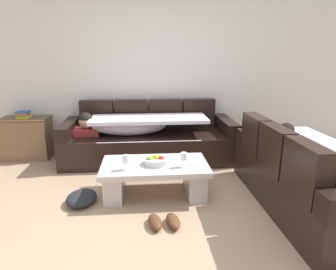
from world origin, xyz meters
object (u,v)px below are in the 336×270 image
couch_near_window (305,176)px  fruit_bowl (156,161)px  couch_along_wall (146,139)px  side_cabinet (27,138)px  open_magazine (188,162)px  coffee_table (155,175)px  wine_glass_near_right (184,157)px  wine_glass_near_left (126,160)px  book_stack_on_cabinet (23,115)px  crumpled_garment (82,198)px  pair_of_shoes (164,221)px

couch_near_window → fruit_bowl: 1.59m
couch_along_wall → side_cabinet: bearing=173.1°
couch_near_window → open_magazine: (-1.18, 0.40, 0.05)m
fruit_bowl → side_cabinet: side_cabinet is taller
coffee_table → wine_glass_near_right: size_ratio=7.23×
coffee_table → side_cabinet: (-1.94, 1.43, 0.08)m
wine_glass_near_left → side_cabinet: side_cabinet is taller
couch_along_wall → book_stack_on_cabinet: size_ratio=12.94×
book_stack_on_cabinet → fruit_bowl: bearing=-36.4°
fruit_bowl → wine_glass_near_right: 0.32m
open_magazine → crumpled_garment: 1.25m
couch_near_window → crumpled_garment: couch_near_window is taller
couch_along_wall → open_magazine: 1.29m
fruit_bowl → wine_glass_near_left: bearing=-156.3°
couch_near_window → book_stack_on_cabinet: size_ratio=10.28×
open_magazine → coffee_table: bearing=-164.4°
wine_glass_near_right → open_magazine: wine_glass_near_right is taller
wine_glass_near_right → crumpled_garment: size_ratio=0.42×
side_cabinet → couch_along_wall: bearing=-6.9°
coffee_table → couch_near_window: bearing=-14.0°
fruit_bowl → wine_glass_near_left: 0.37m
couch_near_window → crumpled_garment: bearing=84.0°
couch_near_window → coffee_table: bearing=76.0°
wine_glass_near_left → crumpled_garment: wine_glass_near_left is taller
fruit_bowl → crumpled_garment: bearing=-171.5°
couch_along_wall → couch_near_window: bearing=-44.1°
coffee_table → open_magazine: 0.41m
side_cabinet → crumpled_garment: bearing=-54.2°
couch_along_wall → pair_of_shoes: (0.14, -1.86, -0.28)m
wine_glass_near_right → book_stack_on_cabinet: (-2.25, 1.55, 0.20)m
open_magazine → pair_of_shoes: 0.81m
couch_along_wall → coffee_table: size_ratio=2.13×
pair_of_shoes → open_magazine: bearing=63.7°
side_cabinet → couch_near_window: bearing=-27.4°
pair_of_shoes → crumpled_garment: (-0.87, 0.52, 0.01)m
couch_near_window → wine_glass_near_left: size_ratio=12.22×
couch_near_window → pair_of_shoes: (-1.51, -0.27, -0.29)m
couch_near_window → pair_of_shoes: couch_near_window is taller
coffee_table → pair_of_shoes: (0.06, -0.66, -0.19)m
crumpled_garment → book_stack_on_cabinet: bearing=125.9°
coffee_table → book_stack_on_cabinet: (-1.94, 1.43, 0.45)m
open_magazine → book_stack_on_cabinet: bearing=163.5°
wine_glass_near_left → open_magazine: size_ratio=0.59×
side_cabinet → pair_of_shoes: bearing=-46.2°
couch_along_wall → fruit_bowl: bearing=-85.2°
open_magazine → wine_glass_near_right: bearing=-103.9°
side_cabinet → coffee_table: bearing=-36.4°
couch_near_window → open_magazine: bearing=71.5°
couch_along_wall → open_magazine: (0.47, -1.20, 0.06)m
side_cabinet → fruit_bowl: bearing=-36.5°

